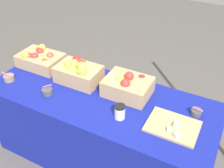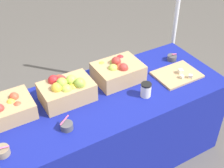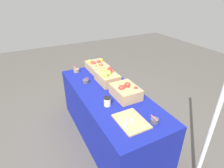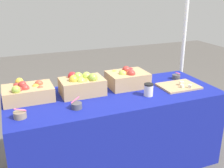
{
  "view_description": "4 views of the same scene",
  "coord_description": "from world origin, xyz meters",
  "px_view_note": "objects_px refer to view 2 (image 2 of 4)",
  "views": [
    {
      "loc": [
        0.87,
        -1.45,
        2.08
      ],
      "look_at": [
        0.1,
        0.01,
        0.89
      ],
      "focal_mm": 42.45,
      "sensor_mm": 36.0,
      "label": 1
    },
    {
      "loc": [
        -0.87,
        -1.57,
        2.2
      ],
      "look_at": [
        0.05,
        0.01,
        0.82
      ],
      "focal_mm": 49.03,
      "sensor_mm": 36.0,
      "label": 2
    },
    {
      "loc": [
        1.85,
        -0.92,
        1.98
      ],
      "look_at": [
        0.06,
        0.01,
        0.89
      ],
      "focal_mm": 29.65,
      "sensor_mm": 36.0,
      "label": 3
    },
    {
      "loc": [
        -0.87,
        -2.07,
        1.64
      ],
      "look_at": [
        -0.02,
        0.03,
        0.82
      ],
      "focal_mm": 43.41,
      "sensor_mm": 36.0,
      "label": 4
    }
  ],
  "objects_px": {
    "apple_crate_middle": "(66,90)",
    "sample_bowl_near": "(67,126)",
    "cutting_board_front": "(177,75)",
    "coffee_cup": "(146,90)",
    "apple_crate_left": "(2,110)",
    "apple_crate_right": "(118,71)",
    "sample_bowl_mid": "(2,151)",
    "sample_bowl_far": "(172,58)",
    "tent_pole": "(177,13)"
  },
  "relations": [
    {
      "from": "apple_crate_middle",
      "to": "cutting_board_front",
      "type": "height_order",
      "value": "apple_crate_middle"
    },
    {
      "from": "apple_crate_left",
      "to": "sample_bowl_near",
      "type": "distance_m",
      "value": 0.47
    },
    {
      "from": "cutting_board_front",
      "to": "tent_pole",
      "type": "distance_m",
      "value": 0.79
    },
    {
      "from": "sample_bowl_near",
      "to": "tent_pole",
      "type": "height_order",
      "value": "tent_pole"
    },
    {
      "from": "sample_bowl_far",
      "to": "coffee_cup",
      "type": "distance_m",
      "value": 0.57
    },
    {
      "from": "apple_crate_right",
      "to": "apple_crate_left",
      "type": "bearing_deg",
      "value": 179.24
    },
    {
      "from": "cutting_board_front",
      "to": "coffee_cup",
      "type": "relative_size",
      "value": 3.25
    },
    {
      "from": "apple_crate_left",
      "to": "cutting_board_front",
      "type": "xyz_separation_m",
      "value": [
        1.36,
        -0.22,
        -0.06
      ]
    },
    {
      "from": "apple_crate_left",
      "to": "cutting_board_front",
      "type": "distance_m",
      "value": 1.38
    },
    {
      "from": "apple_crate_right",
      "to": "cutting_board_front",
      "type": "xyz_separation_m",
      "value": [
        0.45,
        -0.21,
        -0.07
      ]
    },
    {
      "from": "apple_crate_right",
      "to": "cutting_board_front",
      "type": "height_order",
      "value": "apple_crate_right"
    },
    {
      "from": "apple_crate_left",
      "to": "sample_bowl_near",
      "type": "bearing_deg",
      "value": -44.16
    },
    {
      "from": "sample_bowl_near",
      "to": "apple_crate_right",
      "type": "bearing_deg",
      "value": 28.21
    },
    {
      "from": "cutting_board_front",
      "to": "coffee_cup",
      "type": "xyz_separation_m",
      "value": [
        -0.38,
        -0.08,
        0.05
      ]
    },
    {
      "from": "apple_crate_middle",
      "to": "sample_bowl_mid",
      "type": "distance_m",
      "value": 0.62
    },
    {
      "from": "apple_crate_middle",
      "to": "sample_bowl_near",
      "type": "bearing_deg",
      "value": -114.23
    },
    {
      "from": "sample_bowl_far",
      "to": "apple_crate_left",
      "type": "bearing_deg",
      "value": 179.6
    },
    {
      "from": "sample_bowl_near",
      "to": "coffee_cup",
      "type": "relative_size",
      "value": 0.8
    },
    {
      "from": "sample_bowl_mid",
      "to": "tent_pole",
      "type": "relative_size",
      "value": 0.05
    },
    {
      "from": "sample_bowl_mid",
      "to": "apple_crate_right",
      "type": "bearing_deg",
      "value": 17.35
    },
    {
      "from": "apple_crate_left",
      "to": "sample_bowl_near",
      "type": "xyz_separation_m",
      "value": [
        0.33,
        -0.32,
        -0.05
      ]
    },
    {
      "from": "apple_crate_middle",
      "to": "sample_bowl_far",
      "type": "bearing_deg",
      "value": 2.0
    },
    {
      "from": "apple_crate_left",
      "to": "apple_crate_middle",
      "type": "distance_m",
      "value": 0.46
    },
    {
      "from": "apple_crate_right",
      "to": "sample_bowl_near",
      "type": "bearing_deg",
      "value": -151.79
    },
    {
      "from": "apple_crate_middle",
      "to": "tent_pole",
      "type": "bearing_deg",
      "value": 17.52
    },
    {
      "from": "apple_crate_middle",
      "to": "tent_pole",
      "type": "distance_m",
      "value": 1.44
    },
    {
      "from": "apple_crate_right",
      "to": "cutting_board_front",
      "type": "distance_m",
      "value": 0.5
    },
    {
      "from": "apple_crate_right",
      "to": "sample_bowl_near",
      "type": "xyz_separation_m",
      "value": [
        -0.58,
        -0.31,
        -0.06
      ]
    },
    {
      "from": "apple_crate_left",
      "to": "sample_bowl_far",
      "type": "relative_size",
      "value": 4.6
    },
    {
      "from": "sample_bowl_mid",
      "to": "sample_bowl_far",
      "type": "bearing_deg",
      "value": 11.39
    },
    {
      "from": "apple_crate_right",
      "to": "tent_pole",
      "type": "bearing_deg",
      "value": 23.54
    },
    {
      "from": "apple_crate_right",
      "to": "cutting_board_front",
      "type": "relative_size",
      "value": 1.02
    },
    {
      "from": "sample_bowl_near",
      "to": "tent_pole",
      "type": "bearing_deg",
      "value": 25.39
    },
    {
      "from": "apple_crate_right",
      "to": "sample_bowl_far",
      "type": "distance_m",
      "value": 0.57
    },
    {
      "from": "apple_crate_right",
      "to": "tent_pole",
      "type": "xyz_separation_m",
      "value": [
        0.92,
        0.4,
        0.13
      ]
    },
    {
      "from": "coffee_cup",
      "to": "cutting_board_front",
      "type": "bearing_deg",
      "value": 12.37
    },
    {
      "from": "apple_crate_middle",
      "to": "coffee_cup",
      "type": "xyz_separation_m",
      "value": [
        0.53,
        -0.26,
        -0.04
      ]
    },
    {
      "from": "apple_crate_middle",
      "to": "tent_pole",
      "type": "xyz_separation_m",
      "value": [
        1.37,
        0.43,
        0.12
      ]
    },
    {
      "from": "sample_bowl_far",
      "to": "tent_pole",
      "type": "relative_size",
      "value": 0.05
    },
    {
      "from": "apple_crate_left",
      "to": "tent_pole",
      "type": "height_order",
      "value": "tent_pole"
    },
    {
      "from": "apple_crate_middle",
      "to": "sample_bowl_far",
      "type": "xyz_separation_m",
      "value": [
        1.02,
        0.04,
        -0.07
      ]
    },
    {
      "from": "apple_crate_middle",
      "to": "sample_bowl_near",
      "type": "distance_m",
      "value": 0.31
    },
    {
      "from": "sample_bowl_mid",
      "to": "sample_bowl_near",
      "type": "bearing_deg",
      "value": 0.32
    },
    {
      "from": "apple_crate_middle",
      "to": "apple_crate_right",
      "type": "height_order",
      "value": "apple_crate_middle"
    },
    {
      "from": "apple_crate_right",
      "to": "apple_crate_middle",
      "type": "bearing_deg",
      "value": -175.78
    },
    {
      "from": "sample_bowl_mid",
      "to": "coffee_cup",
      "type": "distance_m",
      "value": 1.08
    },
    {
      "from": "sample_bowl_near",
      "to": "sample_bowl_mid",
      "type": "xyz_separation_m",
      "value": [
        -0.42,
        -0.0,
        0.0
      ]
    },
    {
      "from": "apple_crate_right",
      "to": "sample_bowl_mid",
      "type": "xyz_separation_m",
      "value": [
        -1.0,
        -0.31,
        -0.05
      ]
    },
    {
      "from": "sample_bowl_mid",
      "to": "sample_bowl_far",
      "type": "relative_size",
      "value": 1.06
    },
    {
      "from": "apple_crate_middle",
      "to": "sample_bowl_far",
      "type": "relative_size",
      "value": 4.28
    }
  ]
}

